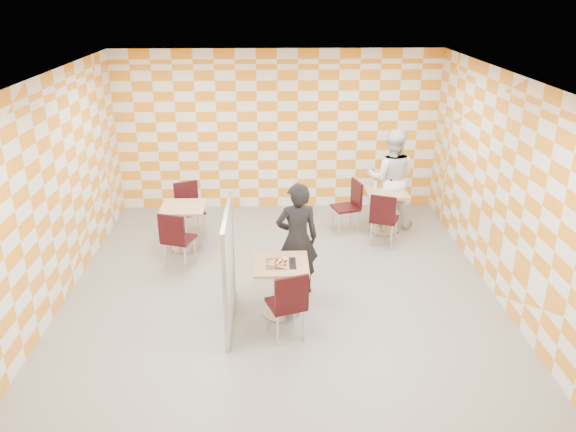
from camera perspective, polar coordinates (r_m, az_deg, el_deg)
The scene contains 15 objects.
room_shell at distance 7.76m, azimuth -0.81°, elevation 3.35°, with size 7.00×7.00×7.00m.
main_table at distance 7.30m, azimuth -0.70°, elevation -6.48°, with size 0.70×0.70×0.75m.
second_table at distance 9.89m, azimuth 9.90°, elevation 1.20°, with size 0.70×0.70×0.75m.
empty_table at distance 9.25m, azimuth -10.51°, elevation -0.39°, with size 0.70×0.70×0.75m.
chair_main_front at distance 6.77m, azimuth 0.06°, elevation -8.65°, with size 0.54×0.54×0.92m.
chair_second_front at distance 9.29m, azimuth 9.69°, elevation 0.02°, with size 0.55×0.56×0.92m.
chair_second_side at distance 9.80m, azimuth 6.37°, elevation 1.41°, with size 0.53×0.52×0.92m.
chair_empty_near at distance 8.60m, azimuth -11.35°, elevation -2.00°, with size 0.53×0.54×0.92m.
chair_empty_far at distance 9.79m, azimuth -10.08°, elevation 1.16°, with size 0.56×0.57×0.92m.
partition at distance 7.03m, azimuth -6.02°, elevation -5.22°, with size 0.08×1.38×1.55m.
man_dark at distance 7.69m, azimuth 0.93°, elevation -2.36°, with size 0.59×0.39×1.62m, color black.
man_white at distance 10.06m, azimuth 10.43°, elevation 3.77°, with size 0.86×0.67×1.76m, color white.
pizza_on_foil at distance 7.17m, azimuth -0.71°, elevation -4.73°, with size 0.40×0.40×0.04m.
sport_bottle at distance 9.86m, azimuth 8.86°, elevation 3.22°, with size 0.06×0.06×0.20m.
soda_bottle at distance 9.86m, azimuth 10.48°, elevation 3.21°, with size 0.07×0.07×0.23m.
Camera 1 is at (-0.11, -6.79, 4.04)m, focal length 35.00 mm.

